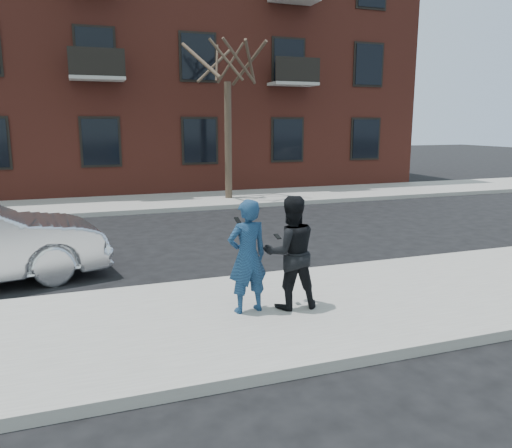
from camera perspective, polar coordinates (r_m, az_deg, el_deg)
name	(u,v)px	position (r m, az deg, el deg)	size (l,w,h in m)	color
ground	(144,330)	(7.41, -12.67, -11.75)	(100.00, 100.00, 0.00)	black
near_sidewalk	(146,332)	(7.16, -12.45, -11.96)	(50.00, 3.50, 0.15)	gray
near_curb	(132,291)	(8.83, -13.94, -7.46)	(50.00, 0.10, 0.15)	#999691
far_sidewalk	(104,205)	(18.27, -17.03, 2.08)	(50.00, 3.50, 0.15)	gray
far_curb	(106,214)	(16.50, -16.72, 1.14)	(50.00, 0.10, 0.15)	#999691
apartment_building	(133,52)	(25.15, -13.87, 18.58)	(24.30, 10.30, 12.30)	maroon
street_tree	(227,47)	(18.73, -3.32, 19.51)	(3.60, 3.60, 6.80)	#3C2D23
man_hoodie	(247,256)	(7.25, -0.99, -3.71)	(0.66, 0.52, 1.68)	navy
man_peacoat	(291,252)	(7.43, 3.97, -3.26)	(0.88, 0.71, 1.70)	black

